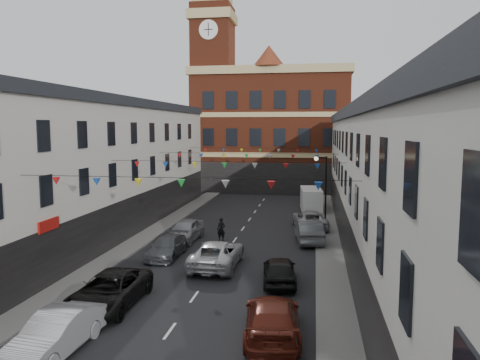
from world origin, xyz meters
The scene contains 20 objects.
ground centered at (0.00, 0.00, 0.00)m, with size 160.00×160.00×0.00m, color black.
pavement_left centered at (-6.90, 2.00, 0.07)m, with size 1.80×64.00×0.15m, color #605E5B.
pavement_right centered at (6.90, 2.00, 0.07)m, with size 1.80×64.00×0.15m, color #605E5B.
terrace_left centered at (-11.78, 1.00, 5.35)m, with size 8.40×56.00×10.70m.
terrace_right centered at (11.78, 1.00, 4.85)m, with size 8.40×56.00×9.70m.
civic_building centered at (0.00, 37.95, 8.14)m, with size 20.60×13.30×18.50m.
clock_tower centered at (-7.50, 35.00, 14.93)m, with size 5.60×5.60×30.00m.
distant_hill centered at (-4.00, 62.00, 5.00)m, with size 40.00×14.00×10.00m, color #304822.
street_lamp centered at (6.55, 14.00, 3.90)m, with size 1.10×0.36×6.00m.
car_left_b centered at (-3.60, -10.50, 0.78)m, with size 1.66×4.75×1.57m, color #BABDC2.
car_left_c centered at (-3.60, -5.91, 0.79)m, with size 2.61×5.66×1.57m, color black.
car_left_d centered at (-3.60, 2.76, 0.66)m, with size 1.86×4.56×1.32m, color #45494E.
car_left_e centered at (-3.60, 7.17, 0.80)m, with size 1.90×4.72×1.61m, color #95989E.
car_right_c centered at (4.25, -7.88, 0.79)m, with size 2.20×5.41×1.57m, color maroon.
car_right_d centered at (4.05, -1.29, 0.74)m, with size 1.75×4.34×1.48m, color black.
car_right_e centered at (5.50, 8.17, 0.82)m, with size 1.73×4.96×1.64m, color #55595E.
car_right_f centered at (5.50, 12.91, 0.77)m, with size 2.55×5.54×1.54m, color #A9ABAE.
moving_car centered at (0.07, 1.17, 0.80)m, with size 2.64×5.73×1.59m, color silver.
white_van centered at (5.54, 21.61, 1.13)m, with size 1.97×5.13×2.27m, color white.
pedestrian centered at (-0.95, 7.54, 0.87)m, with size 0.64×0.42×1.75m, color black.
Camera 1 is at (5.83, -25.90, 8.43)m, focal length 35.00 mm.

